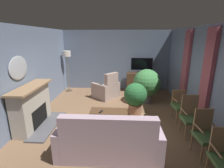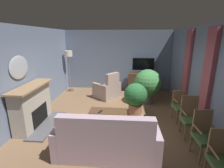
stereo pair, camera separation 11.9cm
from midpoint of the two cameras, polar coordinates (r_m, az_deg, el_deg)
ground_plane at (r=5.32m, az=-0.41°, el=-12.37°), size 5.61×7.32×0.04m
wall_back at (r=8.17m, az=1.04°, el=8.06°), size 5.61×0.10×2.80m
wall_left at (r=5.59m, az=-27.62°, el=2.71°), size 0.10×7.32×2.80m
wall_right_with_window at (r=5.32m, az=28.24°, el=2.05°), size 0.10×7.32×2.80m
curtain_panel_near at (r=4.93m, az=28.98°, el=2.68°), size 0.10×0.44×2.35m
curtain_panel_far at (r=6.29m, az=23.22°, el=5.79°), size 0.10×0.44×2.35m
rug_central at (r=5.07m, az=1.36°, el=-13.58°), size 2.04×1.61×0.01m
fireplace at (r=5.29m, az=-25.79°, el=-7.17°), size 0.87×1.67×1.20m
wall_mirror_oval at (r=5.12m, az=-29.72°, el=4.80°), size 0.06×0.82×0.63m
tv_cabinet at (r=8.07m, az=9.33°, el=0.63°), size 1.34×0.47×0.88m
television at (r=7.84m, az=9.64°, el=6.38°), size 0.98×0.20×0.69m
coffee_table at (r=4.85m, az=-1.82°, el=-9.70°), size 1.07×0.48×0.46m
tv_remote at (r=4.76m, az=-4.50°, el=-9.32°), size 0.11×0.18×0.02m
sofa_floral at (r=3.79m, az=-1.95°, el=-18.74°), size 2.19×0.93×1.04m
armchair_near_window at (r=7.07m, az=-2.32°, el=-1.94°), size 1.22×1.23×1.09m
side_chair_tucked_against_wall at (r=4.18m, az=28.41°, el=-14.32°), size 0.47×0.52×1.00m
side_chair_nearest_door at (r=4.82m, az=24.51°, el=-9.61°), size 0.48×0.48×1.04m
side_chair_far_end at (r=5.54m, az=21.45°, el=-6.44°), size 0.47×0.53×0.91m
potted_plant_leafy_by_curtain at (r=6.54m, az=11.16°, el=0.15°), size 1.03×1.03×1.32m
potted_plant_small_fern_corner at (r=5.44m, az=7.31°, el=-4.30°), size 0.73×0.73×1.08m
floor_lamp at (r=7.99m, az=-15.49°, el=8.58°), size 0.37×0.37×1.88m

